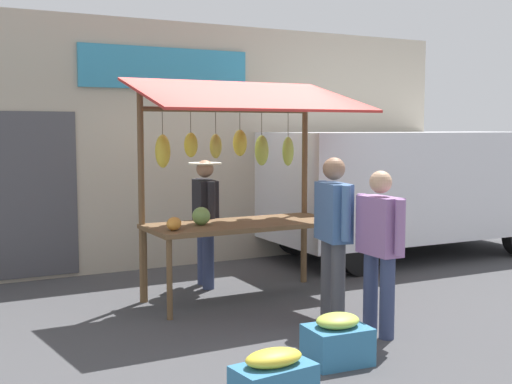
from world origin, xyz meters
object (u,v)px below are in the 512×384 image
object	(u,v)px
vendor_with_sunhat	(205,213)
shopper_with_ponytail	(380,242)
shopper_with_shopping_bag	(333,227)
produce_crate_near	(274,383)
parked_van	(401,183)
market_stall	(239,163)
produce_crate_side	(337,340)

from	to	relation	value
vendor_with_sunhat	shopper_with_ponytail	size ratio (longest dim) A/B	1.00
shopper_with_shopping_bag	produce_crate_near	size ratio (longest dim) A/B	2.84
parked_van	market_stall	bearing A→B (deg)	20.13
market_stall	parked_van	xyz separation A→B (m)	(-3.30, -1.13, -0.42)
vendor_with_sunhat	shopper_with_ponytail	world-z (taller)	vendor_with_sunhat
vendor_with_sunhat	produce_crate_side	bearing A→B (deg)	6.70
shopper_with_shopping_bag	shopper_with_ponytail	xyz separation A→B (m)	(-0.12, 0.59, -0.07)
parked_van	shopper_with_shopping_bag	bearing A→B (deg)	40.80
market_stall	produce_crate_near	distance (m)	3.38
market_stall	shopper_with_shopping_bag	distance (m)	1.44
parked_van	produce_crate_side	size ratio (longest dim) A/B	8.41
market_stall	produce_crate_side	world-z (taller)	market_stall
shopper_with_shopping_bag	parked_van	xyz separation A→B (m)	(-2.87, -2.37, 0.16)
market_stall	vendor_with_sunhat	world-z (taller)	market_stall
shopper_with_ponytail	produce_crate_near	bearing A→B (deg)	122.79
shopper_with_ponytail	market_stall	bearing A→B (deg)	18.14
shopper_with_ponytail	produce_crate_side	distance (m)	1.14
vendor_with_sunhat	shopper_with_shopping_bag	bearing A→B (deg)	24.59
produce_crate_near	produce_crate_side	bearing A→B (deg)	-147.79
shopper_with_shopping_bag	produce_crate_near	xyz separation A→B (m)	(1.61, 1.63, -0.75)
market_stall	produce_crate_near	xyz separation A→B (m)	(1.18, 2.87, -1.34)
vendor_with_sunhat	produce_crate_side	world-z (taller)	vendor_with_sunhat
shopper_with_ponytail	parked_van	xyz separation A→B (m)	(-2.75, -2.96, 0.24)
vendor_with_sunhat	parked_van	xyz separation A→B (m)	(-3.41, -0.42, 0.21)
produce_crate_near	produce_crate_side	xyz separation A→B (m)	(-0.94, -0.59, -0.01)
parked_van	produce_crate_near	xyz separation A→B (m)	(4.47, 4.00, -0.92)
market_stall	shopper_with_shopping_bag	bearing A→B (deg)	109.05
produce_crate_near	parked_van	bearing A→B (deg)	-138.19
parked_van	produce_crate_side	world-z (taller)	parked_van
market_stall	shopper_with_ponytail	bearing A→B (deg)	106.57
market_stall	shopper_with_ponytail	size ratio (longest dim) A/B	1.61
shopper_with_ponytail	produce_crate_side	xyz separation A→B (m)	(0.78, 0.45, -0.69)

